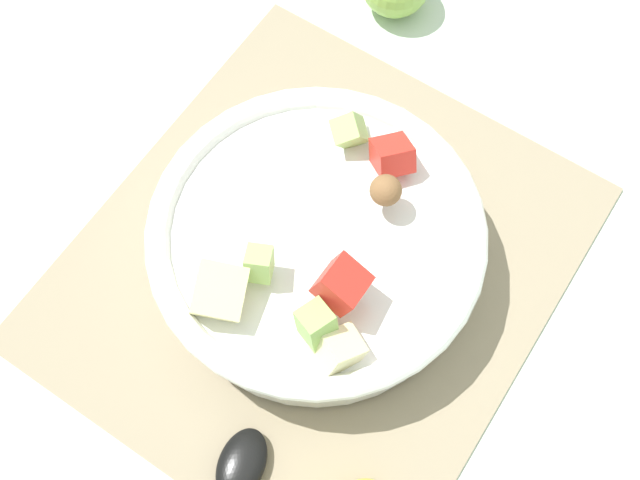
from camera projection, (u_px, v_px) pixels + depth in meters
name	position (u px, v px, depth m)	size (l,w,h in m)	color
ground_plane	(317.00, 264.00, 0.71)	(2.40, 2.40, 0.00)	silver
placemat	(317.00, 263.00, 0.70)	(0.42, 0.37, 0.01)	gray
salad_bowl	(320.00, 245.00, 0.66)	(0.27, 0.27, 0.11)	white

